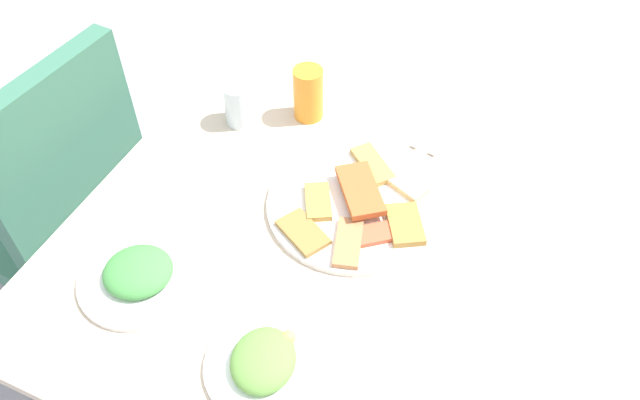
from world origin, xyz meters
name	(u,v)px	position (x,y,z in m)	size (l,w,h in m)	color
ground_plane	(305,381)	(0.00, 0.00, 0.00)	(6.00, 6.00, 0.00)	#AAA1AA
dining_table	(299,241)	(0.00, 0.00, 0.63)	(1.01, 0.80, 0.71)	beige
dining_chair	(55,195)	(-0.03, 0.65, 0.51)	(0.45, 0.46, 0.90)	#376B52
pide_platter	(356,205)	(0.06, -0.10, 0.73)	(0.34, 0.34, 0.04)	white
salad_plate_greens	(139,274)	(-0.25, 0.19, 0.73)	(0.22, 0.22, 0.04)	white
salad_plate_rice	(264,362)	(-0.32, -0.09, 0.73)	(0.19, 0.19, 0.04)	white
soda_can	(308,94)	(0.27, 0.10, 0.78)	(0.07, 0.07, 0.12)	orange
drinking_glass	(239,104)	(0.20, 0.23, 0.76)	(0.07, 0.07, 0.10)	silver
paper_napkin	(445,130)	(0.35, -0.20, 0.72)	(0.16, 0.16, 0.00)	white
fork	(453,131)	(0.35, -0.21, 0.72)	(0.18, 0.01, 0.01)	silver
spoon	(438,127)	(0.35, -0.18, 0.72)	(0.18, 0.01, 0.01)	silver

